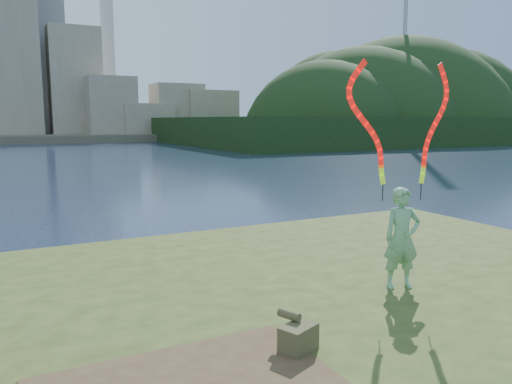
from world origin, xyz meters
TOP-DOWN VIEW (x-y plane):
  - ground at (0.00, 0.00)m, footprint 320.00×320.00m
  - grassy_knoll at (0.00, -2.30)m, footprint 20.00×18.00m
  - far_shore at (0.00, 95.00)m, footprint 320.00×40.00m
  - wooded_hill at (59.57, 59.96)m, footprint 78.00×50.00m
  - woman_with_ribbons at (2.15, -1.25)m, footprint 2.00×0.72m
  - canvas_bag at (-0.68, -2.47)m, footprint 0.55×0.62m

SIDE VIEW (x-z plane):
  - ground at x=0.00m, z-range 0.00..0.00m
  - wooded_hill at x=59.57m, z-range -31.34..31.66m
  - grassy_knoll at x=0.00m, z-range -0.06..0.74m
  - far_shore at x=0.00m, z-range 0.00..1.20m
  - canvas_bag at x=-0.68m, z-range 0.76..1.20m
  - woman_with_ribbons at x=2.15m, z-range 0.15..4.25m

